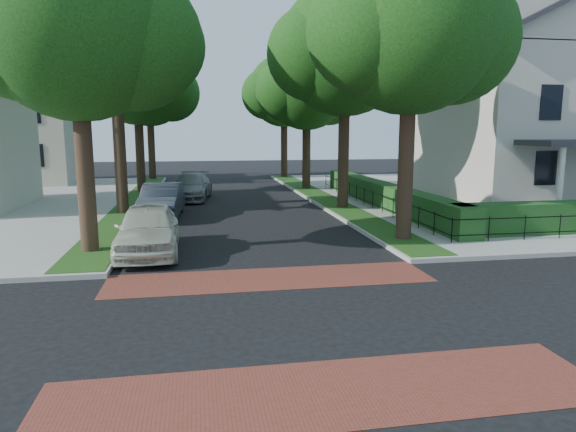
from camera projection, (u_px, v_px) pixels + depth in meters
name	position (u px, v px, depth m)	size (l,w,h in m)	color
ground	(291.00, 320.00, 11.22)	(120.00, 120.00, 0.00)	black
sidewalk_ne	(535.00, 193.00, 33.04)	(30.00, 30.00, 0.15)	gray
crosswalk_far	(271.00, 279.00, 14.32)	(9.00, 2.20, 0.01)	maroon
crosswalk_near	(328.00, 392.00, 8.11)	(9.00, 2.20, 0.01)	maroon
grass_strip_ne	(322.00, 197.00, 30.67)	(1.60, 29.80, 0.02)	#154112
grass_strip_nw	(135.00, 201.00, 28.79)	(1.60, 29.80, 0.02)	#154112
tree_right_near	(411.00, 28.00, 17.96)	(7.75, 6.67, 10.66)	black
tree_right_mid	(346.00, 52.00, 25.68)	(8.25, 7.09, 11.22)	black
tree_right_far	(307.00, 88.00, 34.56)	(7.25, 6.23, 9.74)	black
tree_right_back	(285.00, 92.00, 43.25)	(7.50, 6.45, 10.20)	black
tree_left_near	(81.00, 28.00, 16.10)	(7.50, 6.45, 10.20)	black
tree_left_mid	(117.00, 37.00, 23.70)	(8.00, 6.88, 11.48)	black
tree_left_far	(139.00, 82.00, 32.61)	(7.00, 6.02, 9.86)	black
tree_left_back	(151.00, 89.00, 41.32)	(7.75, 6.66, 10.44)	black
hedge_main_road	(383.00, 195.00, 26.99)	(1.00, 18.00, 1.20)	#164019
fence_main_road	(368.00, 198.00, 26.88)	(0.06, 18.00, 0.90)	black
house_victorian	(547.00, 95.00, 28.72)	(13.00, 13.05, 12.48)	beige
house_left_far	(13.00, 118.00, 38.75)	(10.00, 9.00, 10.14)	beige
parked_car_front	(148.00, 229.00, 17.10)	(1.99, 4.95, 1.69)	beige
parked_car_middle	(162.00, 201.00, 24.26)	(1.71, 4.90, 1.61)	#212932
parked_car_rear	(191.00, 187.00, 30.56)	(2.15, 5.29, 1.54)	slate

